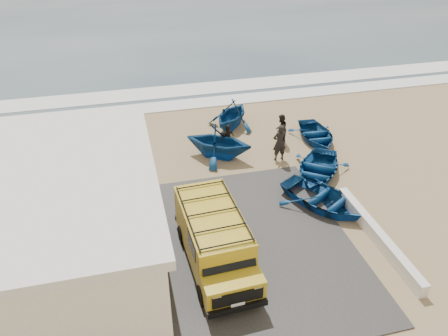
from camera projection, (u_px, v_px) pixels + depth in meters
ground at (235, 214)px, 18.71m from camera, size 160.00×160.00×0.00m
slab at (198, 253)px, 16.64m from camera, size 12.00×10.00×0.05m
surf_line at (187, 104)px, 28.59m from camera, size 180.00×1.60×0.06m
surf_wash at (181, 90)px, 30.65m from camera, size 180.00×2.20×0.04m
building at (32, 232)px, 14.39m from camera, size 8.40×9.40×4.30m
parapet at (377, 236)px, 17.12m from camera, size 0.35×6.00×0.55m
van at (215, 238)px, 15.66m from camera, size 2.26×5.19×2.19m
boat_near_left at (323, 199)px, 18.98m from camera, size 4.53×4.89×0.83m
boat_near_right at (318, 168)px, 21.12m from camera, size 4.48×4.73×0.80m
boat_mid_left at (218, 141)px, 22.37m from camera, size 4.55×4.41×1.83m
boat_mid_right at (316, 134)px, 24.22m from camera, size 2.72×3.66×0.73m
boat_far_left at (231, 114)px, 25.36m from camera, size 4.17×4.23×1.69m
fisherman_front at (280, 143)px, 22.10m from camera, size 0.75×0.51×1.99m
fisherman_middle at (281, 129)px, 23.68m from camera, size 1.03×1.04×1.70m
fisherman_back at (227, 138)px, 23.00m from camera, size 0.97×0.77×1.54m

